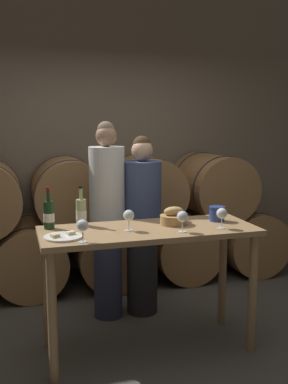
# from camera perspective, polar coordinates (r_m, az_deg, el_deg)

# --- Properties ---
(ground_plane) EXTENTS (10.00, 10.00, 0.00)m
(ground_plane) POSITION_cam_1_polar(r_m,az_deg,el_deg) (3.64, 0.58, -19.18)
(ground_plane) COLOR #4C473F
(stone_wall_back) EXTENTS (10.00, 0.12, 3.20)m
(stone_wall_back) POSITION_cam_1_polar(r_m,az_deg,el_deg) (5.24, -6.18, 7.71)
(stone_wall_back) COLOR gray
(stone_wall_back) RESTS_ON ground_plane
(barrel_stack) EXTENTS (3.97, 0.91, 1.36)m
(barrel_stack) POSITION_cam_1_polar(r_m,az_deg,el_deg) (4.80, -4.73, -4.01)
(barrel_stack) COLOR #9E7042
(barrel_stack) RESTS_ON ground_plane
(tasting_table) EXTENTS (1.59, 0.62, 0.94)m
(tasting_table) POSITION_cam_1_polar(r_m,az_deg,el_deg) (3.34, 0.61, -7.11)
(tasting_table) COLOR #99754C
(tasting_table) RESTS_ON ground_plane
(person_left) EXTENTS (0.30, 0.30, 1.72)m
(person_left) POSITION_cam_1_polar(r_m,az_deg,el_deg) (3.89, -4.68, -3.41)
(person_left) COLOR #2D334C
(person_left) RESTS_ON ground_plane
(person_right) EXTENTS (0.34, 0.34, 1.59)m
(person_right) POSITION_cam_1_polar(r_m,az_deg,el_deg) (3.98, -0.23, -4.21)
(person_right) COLOR #232326
(person_right) RESTS_ON ground_plane
(wine_bottle_red) EXTENTS (0.08, 0.08, 0.31)m
(wine_bottle_red) POSITION_cam_1_polar(r_m,az_deg,el_deg) (3.34, -11.99, -2.84)
(wine_bottle_red) COLOR #193819
(wine_bottle_red) RESTS_ON tasting_table
(wine_bottle_white) EXTENTS (0.08, 0.08, 0.30)m
(wine_bottle_white) POSITION_cam_1_polar(r_m,az_deg,el_deg) (3.40, -7.98, -2.54)
(wine_bottle_white) COLOR #ADBC7F
(wine_bottle_white) RESTS_ON tasting_table
(blue_crock) EXTENTS (0.13, 0.13, 0.12)m
(blue_crock) POSITION_cam_1_polar(r_m,az_deg,el_deg) (3.57, 9.24, -2.65)
(blue_crock) COLOR navy
(blue_crock) RESTS_ON tasting_table
(bread_basket) EXTENTS (0.21, 0.21, 0.14)m
(bread_basket) POSITION_cam_1_polar(r_m,az_deg,el_deg) (3.42, 3.79, -3.26)
(bread_basket) COLOR #A87F4C
(bread_basket) RESTS_ON tasting_table
(cheese_plate) EXTENTS (0.26, 0.26, 0.04)m
(cheese_plate) POSITION_cam_1_polar(r_m,az_deg,el_deg) (3.08, -10.24, -5.59)
(cheese_plate) COLOR white
(cheese_plate) RESTS_ON tasting_table
(wine_glass_far_left) EXTENTS (0.08, 0.08, 0.15)m
(wine_glass_far_left) POSITION_cam_1_polar(r_m,az_deg,el_deg) (2.93, -7.82, -4.29)
(wine_glass_far_left) COLOR white
(wine_glass_far_left) RESTS_ON tasting_table
(wine_glass_left) EXTENTS (0.08, 0.08, 0.15)m
(wine_glass_left) POSITION_cam_1_polar(r_m,az_deg,el_deg) (3.21, -1.95, -3.04)
(wine_glass_left) COLOR white
(wine_glass_left) RESTS_ON tasting_table
(wine_glass_center) EXTENTS (0.08, 0.08, 0.15)m
(wine_glass_center) POSITION_cam_1_polar(r_m,az_deg,el_deg) (3.18, 4.90, -3.19)
(wine_glass_center) COLOR white
(wine_glass_center) RESTS_ON tasting_table
(wine_glass_right) EXTENTS (0.08, 0.08, 0.15)m
(wine_glass_right) POSITION_cam_1_polar(r_m,az_deg,el_deg) (3.32, 9.87, -2.75)
(wine_glass_right) COLOR white
(wine_glass_right) RESTS_ON tasting_table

